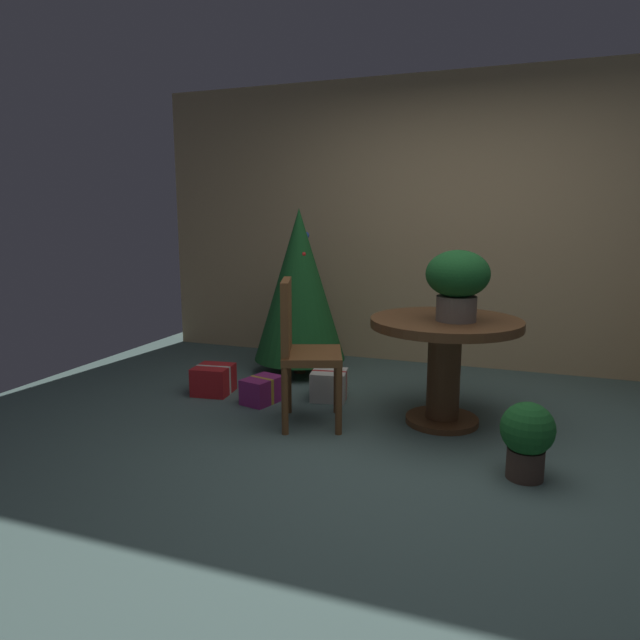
# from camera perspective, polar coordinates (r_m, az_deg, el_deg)

# --- Properties ---
(ground_plane) EXTENTS (6.60, 6.60, 0.00)m
(ground_plane) POSITION_cam_1_polar(r_m,az_deg,el_deg) (3.39, 9.98, -13.51)
(ground_plane) COLOR #4C6660
(back_wall_panel) EXTENTS (6.00, 0.10, 2.60)m
(back_wall_panel) POSITION_cam_1_polar(r_m,az_deg,el_deg) (5.29, 14.69, 9.38)
(back_wall_panel) COLOR tan
(back_wall_panel) RESTS_ON ground_plane
(round_dining_table) EXTENTS (0.98, 0.98, 0.71)m
(round_dining_table) POSITION_cam_1_polar(r_m,az_deg,el_deg) (3.80, 12.47, -2.79)
(round_dining_table) COLOR brown
(round_dining_table) RESTS_ON ground_plane
(flower_vase) EXTENTS (0.40, 0.40, 0.45)m
(flower_vase) POSITION_cam_1_polar(r_m,az_deg,el_deg) (3.65, 13.68, 3.96)
(flower_vase) COLOR #665B51
(flower_vase) RESTS_ON round_dining_table
(wooden_chair_left) EXTENTS (0.51, 0.55, 0.97)m
(wooden_chair_left) POSITION_cam_1_polar(r_m,az_deg,el_deg) (3.70, -1.95, -2.43)
(wooden_chair_left) COLOR brown
(wooden_chair_left) RESTS_ON ground_plane
(holiday_tree) EXTENTS (0.79, 0.79, 1.43)m
(holiday_tree) POSITION_cam_1_polar(r_m,az_deg,el_deg) (4.88, -2.09, 3.54)
(holiday_tree) COLOR brown
(holiday_tree) RESTS_ON ground_plane
(gift_box_red) EXTENTS (0.31, 0.32, 0.22)m
(gift_box_red) POSITION_cam_1_polar(r_m,az_deg,el_deg) (4.52, -10.68, -5.93)
(gift_box_red) COLOR red
(gift_box_red) RESTS_ON ground_plane
(gift_box_purple) EXTENTS (0.27, 0.33, 0.19)m
(gift_box_purple) POSITION_cam_1_polar(r_m,az_deg,el_deg) (4.25, -5.87, -7.05)
(gift_box_purple) COLOR #9E287A
(gift_box_purple) RESTS_ON ground_plane
(gift_box_cream) EXTENTS (0.30, 0.30, 0.22)m
(gift_box_cream) POSITION_cam_1_polar(r_m,az_deg,el_deg) (4.30, 0.93, -6.57)
(gift_box_cream) COLOR silver
(gift_box_cream) RESTS_ON ground_plane
(potted_plant) EXTENTS (0.28, 0.28, 0.42)m
(potted_plant) POSITION_cam_1_polar(r_m,az_deg,el_deg) (3.20, 20.15, -10.95)
(potted_plant) COLOR #4C382D
(potted_plant) RESTS_ON ground_plane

